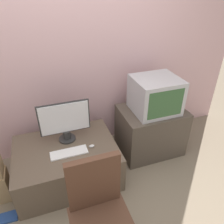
# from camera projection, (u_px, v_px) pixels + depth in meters

# --- Properties ---
(wall_back) EXTENTS (4.40, 0.05, 2.60)m
(wall_back) POSITION_uv_depth(u_px,v_px,m) (68.00, 49.00, 2.37)
(wall_back) COLOR beige
(wall_back) RESTS_ON ground_plane
(desk) EXTENTS (1.07, 0.80, 0.43)m
(desk) POSITION_uv_depth(u_px,v_px,m) (67.00, 163.00, 2.41)
(desk) COLOR brown
(desk) RESTS_ON ground_plane
(side_stand) EXTENTS (0.77, 0.56, 0.60)m
(side_stand) POSITION_uv_depth(u_px,v_px,m) (150.00, 130.00, 2.78)
(side_stand) COLOR #4C4238
(side_stand) RESTS_ON ground_plane
(main_monitor) EXTENTS (0.53, 0.18, 0.46)m
(main_monitor) POSITION_uv_depth(u_px,v_px,m) (65.00, 121.00, 2.29)
(main_monitor) COLOR #2D2D2D
(main_monitor) RESTS_ON desk
(keyboard) EXTENTS (0.38, 0.13, 0.01)m
(keyboard) POSITION_uv_depth(u_px,v_px,m) (69.00, 153.00, 2.22)
(keyboard) COLOR white
(keyboard) RESTS_ON desk
(mouse) EXTENTS (0.06, 0.04, 0.03)m
(mouse) POSITION_uv_depth(u_px,v_px,m) (92.00, 146.00, 2.30)
(mouse) COLOR silver
(mouse) RESTS_ON desk
(crt_tv) EXTENTS (0.51, 0.47, 0.41)m
(crt_tv) POSITION_uv_depth(u_px,v_px,m) (155.00, 95.00, 2.50)
(crt_tv) COLOR #B7B7BC
(crt_tv) RESTS_ON side_stand
(office_chair) EXTENTS (0.48, 0.48, 0.92)m
(office_chair) POSITION_uv_depth(u_px,v_px,m) (100.00, 222.00, 1.62)
(office_chair) COLOR #333333
(office_chair) RESTS_ON ground_plane
(book) EXTENTS (0.21, 0.12, 0.02)m
(book) POSITION_uv_depth(u_px,v_px,m) (6.00, 218.00, 2.07)
(book) COLOR navy
(book) RESTS_ON ground_plane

